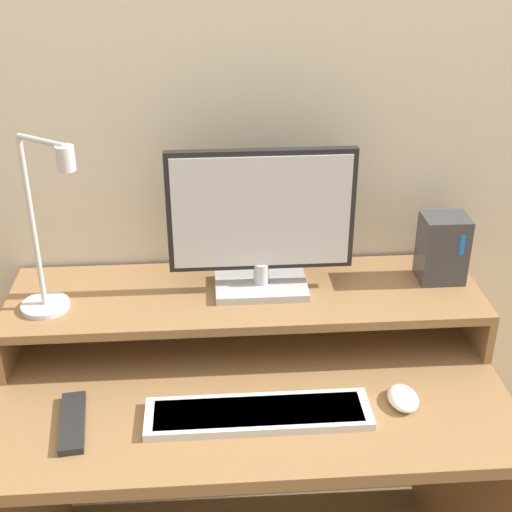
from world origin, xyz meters
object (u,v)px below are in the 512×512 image
(keyboard, at_px, (258,414))
(monitor, at_px, (261,222))
(router_dock, at_px, (442,248))
(mouse, at_px, (403,398))
(remote_control, at_px, (73,422))
(desk_lamp, at_px, (47,249))

(keyboard, bearing_deg, monitor, 84.57)
(router_dock, xyz_separation_m, mouse, (-0.16, -0.31, -0.20))
(router_dock, distance_m, remote_control, 0.93)
(desk_lamp, distance_m, router_dock, 0.91)
(keyboard, xyz_separation_m, remote_control, (-0.38, 0.00, -0.00))
(router_dock, bearing_deg, desk_lamp, -174.39)
(router_dock, relative_size, mouse, 1.79)
(remote_control, bearing_deg, keyboard, -0.47)
(keyboard, height_order, mouse, mouse)
(router_dock, distance_m, mouse, 0.40)
(monitor, height_order, router_dock, monitor)
(router_dock, bearing_deg, remote_control, -158.87)
(mouse, distance_m, remote_control, 0.69)
(remote_control, bearing_deg, router_dock, 21.13)
(keyboard, bearing_deg, remote_control, 179.53)
(desk_lamp, xyz_separation_m, router_dock, (0.91, 0.09, -0.08))
(monitor, distance_m, remote_control, 0.59)
(desk_lamp, relative_size, mouse, 4.45)
(monitor, distance_m, mouse, 0.50)
(keyboard, distance_m, mouse, 0.31)
(monitor, height_order, desk_lamp, desk_lamp)
(monitor, relative_size, desk_lamp, 1.03)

